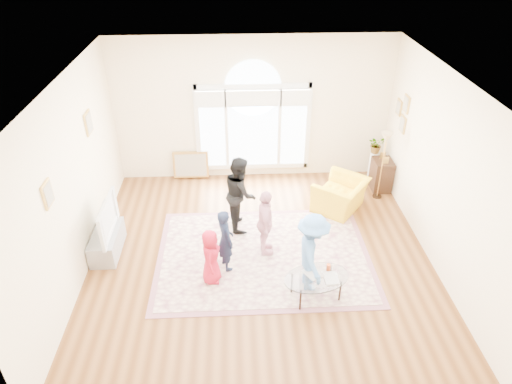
{
  "coord_description": "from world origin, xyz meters",
  "views": [
    {
      "loc": [
        -0.39,
        -6.29,
        5.32
      ],
      "look_at": [
        -0.07,
        0.3,
        1.19
      ],
      "focal_mm": 32.0,
      "sensor_mm": 36.0,
      "label": 1
    }
  ],
  "objects_px": {
    "television": "(102,218)",
    "armchair": "(340,195)",
    "area_rug": "(264,255)",
    "tv_console": "(107,242)",
    "coffee_table": "(316,278)"
  },
  "relations": [
    {
      "from": "television",
      "to": "armchair",
      "type": "xyz_separation_m",
      "value": [
        4.46,
        1.18,
        -0.41
      ]
    },
    {
      "from": "area_rug",
      "to": "tv_console",
      "type": "xyz_separation_m",
      "value": [
        -2.81,
        0.26,
        0.2
      ]
    },
    {
      "from": "tv_console",
      "to": "television",
      "type": "relative_size",
      "value": 0.9
    },
    {
      "from": "tv_console",
      "to": "coffee_table",
      "type": "height_order",
      "value": "coffee_table"
    },
    {
      "from": "area_rug",
      "to": "tv_console",
      "type": "relative_size",
      "value": 3.6
    },
    {
      "from": "television",
      "to": "coffee_table",
      "type": "height_order",
      "value": "television"
    },
    {
      "from": "area_rug",
      "to": "television",
      "type": "distance_m",
      "value": 2.91
    },
    {
      "from": "television",
      "to": "armchair",
      "type": "relative_size",
      "value": 1.09
    },
    {
      "from": "tv_console",
      "to": "television",
      "type": "distance_m",
      "value": 0.53
    },
    {
      "from": "armchair",
      "to": "television",
      "type": "bearing_deg",
      "value": -37.68
    },
    {
      "from": "area_rug",
      "to": "armchair",
      "type": "distance_m",
      "value": 2.22
    },
    {
      "from": "television",
      "to": "tv_console",
      "type": "bearing_deg",
      "value": 180.0
    },
    {
      "from": "television",
      "to": "area_rug",
      "type": "bearing_deg",
      "value": -5.37
    },
    {
      "from": "tv_console",
      "to": "armchair",
      "type": "height_order",
      "value": "armchair"
    },
    {
      "from": "coffee_table",
      "to": "armchair",
      "type": "distance_m",
      "value": 2.65
    }
  ]
}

